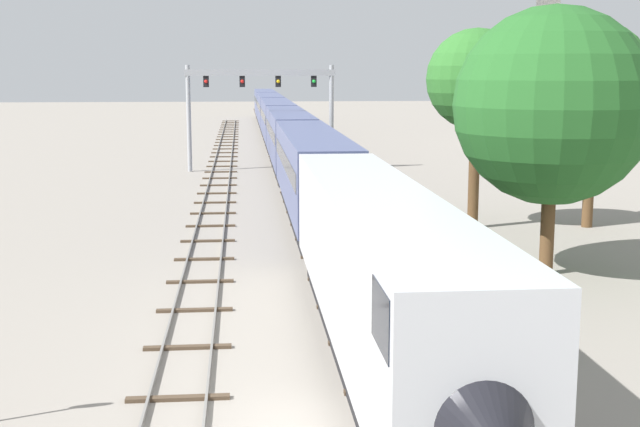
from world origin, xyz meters
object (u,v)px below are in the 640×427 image
at_px(passenger_train, 282,129).
at_px(signal_gantry, 260,94).
at_px(trackside_tree_mid, 553,106).
at_px(trackside_tree_left, 594,77).
at_px(trackside_tree_right, 477,80).

distance_m(passenger_train, signal_gantry, 12.44).
bearing_deg(trackside_tree_mid, signal_gantry, 106.14).
distance_m(trackside_tree_left, trackside_tree_mid, 11.59).
height_order(passenger_train, trackside_tree_left, trackside_tree_left).
bearing_deg(signal_gantry, passenger_train, 79.11).
height_order(signal_gantry, trackside_tree_right, trackside_tree_right).
relative_size(passenger_train, trackside_tree_right, 13.42).
relative_size(passenger_train, trackside_tree_left, 12.97).
height_order(passenger_train, signal_gantry, signal_gantry).
xyz_separation_m(passenger_train, trackside_tree_right, (8.14, -38.18, 5.01)).
distance_m(signal_gantry, trackside_tree_mid, 38.26).
relative_size(trackside_tree_mid, trackside_tree_right, 1.04).
height_order(passenger_train, trackside_tree_right, trackside_tree_right).
distance_m(passenger_train, trackside_tree_right, 39.36).
relative_size(signal_gantry, trackside_tree_mid, 1.13).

